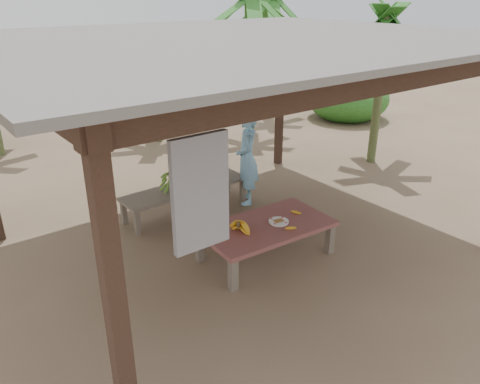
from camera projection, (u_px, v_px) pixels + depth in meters
ground at (240, 243)px, 6.95m from camera, size 80.00×80.00×0.00m
pavilion at (240, 49)px, 5.83m from camera, size 6.60×5.60×2.95m
work_table at (266, 229)px, 6.44m from camera, size 1.86×1.11×0.50m
bench at (186, 190)px, 7.79m from camera, size 2.21×0.64×0.45m
ripe_banana_bunch at (238, 227)px, 6.13m from camera, size 0.35×0.32×0.18m
plate at (279, 222)px, 6.45m from camera, size 0.28×0.28×0.04m
loose_banana_front at (291, 228)px, 6.27m from camera, size 0.18×0.10×0.04m
loose_banana_side at (296, 212)px, 6.71m from camera, size 0.12×0.16×0.04m
water_flask at (224, 216)px, 6.37m from camera, size 0.08×0.08×0.30m
green_banana_stalk at (171, 181)px, 7.54m from camera, size 0.31×0.31×0.35m
cooking_pot at (194, 177)px, 7.95m from camera, size 0.20×0.20×0.17m
skewer_rack at (213, 174)px, 7.98m from camera, size 0.18×0.08×0.24m
woman at (247, 158)px, 7.99m from camera, size 0.65×0.71×1.63m
banana_plant_ne at (252, 7)px, 11.01m from camera, size 1.80×1.80×3.61m
banana_plant_n at (153, 54)px, 10.84m from camera, size 1.80×1.80×2.58m
banana_plant_e at (386, 32)px, 9.21m from camera, size 1.80×1.80×3.19m
banana_plant_far at (271, 7)px, 12.80m from camera, size 1.80×1.80×3.55m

